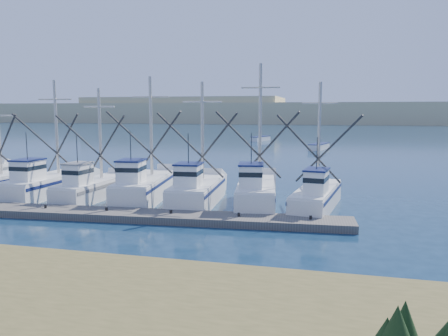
{
  "coord_description": "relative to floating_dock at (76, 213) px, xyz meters",
  "views": [
    {
      "loc": [
        5.04,
        -17.64,
        6.4
      ],
      "look_at": [
        -1.23,
        8.0,
        2.9
      ],
      "focal_mm": 35.0,
      "sensor_mm": 36.0,
      "label": 1
    }
  ],
  "objects": [
    {
      "name": "sailboat_near",
      "position": [
        13.1,
        50.41,
        0.27
      ],
      "size": [
        3.37,
        6.5,
        8.1
      ],
      "rotation": [
        0.0,
        0.0,
        -0.25
      ],
      "color": "white",
      "rests_on": "ground"
    },
    {
      "name": "ground",
      "position": [
        9.86,
        -5.38,
        -0.22
      ],
      "size": [
        500.0,
        500.0,
        0.0
      ],
      "primitive_type": "plane",
      "color": "#0D243B",
      "rests_on": "ground"
    },
    {
      "name": "floating_dock",
      "position": [
        0.0,
        0.0,
        0.0
      ],
      "size": [
        32.94,
        4.32,
        0.44
      ],
      "primitive_type": "cube",
      "rotation": [
        0.0,
        0.0,
        0.06
      ],
      "color": "#5A5550",
      "rests_on": "ground"
    },
    {
      "name": "dune_ridge",
      "position": [
        9.86,
        204.62,
        4.78
      ],
      "size": [
        360.0,
        60.0,
        10.0
      ],
      "primitive_type": "cube",
      "color": "tan",
      "rests_on": "ground"
    },
    {
      "name": "trawler_fleet",
      "position": [
        -0.53,
        5.11,
        0.73
      ],
      "size": [
        31.99,
        9.37,
        9.72
      ],
      "color": "white",
      "rests_on": "ground"
    },
    {
      "name": "sailboat_far",
      "position": [
        0.57,
        68.07,
        0.28
      ],
      "size": [
        3.51,
        6.19,
        8.1
      ],
      "rotation": [
        0.0,
        0.0,
        -0.33
      ],
      "color": "white",
      "rests_on": "ground"
    }
  ]
}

